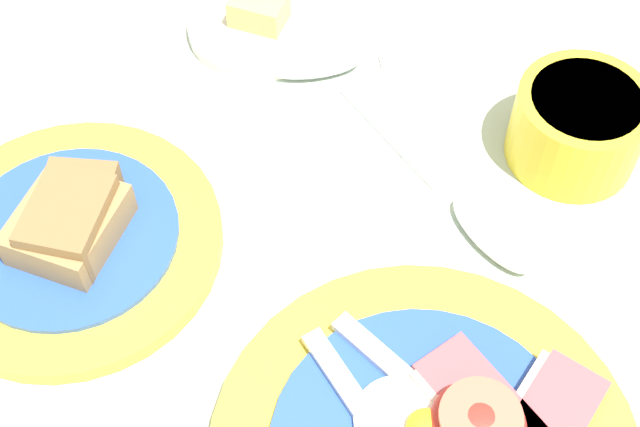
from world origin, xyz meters
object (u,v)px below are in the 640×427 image
Objects in this scene: teaspoon_near_cup at (464,207)px; teaspoon_stray at (349,62)px; sugar_cup at (578,125)px; bread_plate at (74,232)px; butter_dish at (260,23)px.

teaspoon_near_cup is 0.15m from teaspoon_stray.
bread_plate is at bearing -135.43° from sugar_cup.
teaspoon_stray is (-0.13, 0.07, 0.00)m from teaspoon_near_cup.
butter_dish is at bearing 92.61° from bread_plate.
teaspoon_stray is at bearing -177.57° from sugar_cup.
bread_plate is at bearing -87.39° from butter_dish.
butter_dish is at bearing -38.88° from teaspoon_stray.
sugar_cup reaches higher than bread_plate.
sugar_cup is at bearing 141.56° from teaspoon_stray.
butter_dish is at bearing -175.00° from teaspoon_near_cup.
butter_dish is 0.70× the size of teaspoon_stray.
teaspoon_stray is at bearing 73.49° from bread_plate.
butter_dish is 0.08m from teaspoon_stray.
bread_plate is at bearing -118.28° from teaspoon_near_cup.
bread_plate is 1.74× the size of butter_dish.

